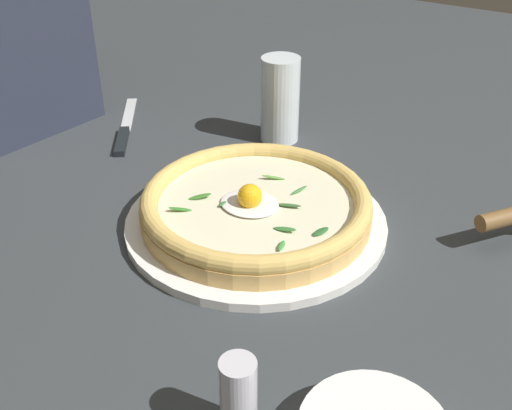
{
  "coord_description": "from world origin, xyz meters",
  "views": [
    {
      "loc": [
        -0.39,
        0.61,
        0.45
      ],
      "look_at": [
        -0.03,
        0.04,
        0.03
      ],
      "focal_mm": 43.52,
      "sensor_mm": 36.0,
      "label": 1
    }
  ],
  "objects_px": {
    "table_knife": "(124,132)",
    "pepper_shaker": "(238,398)",
    "drinking_glass": "(280,105)",
    "pizza": "(256,205)"
  },
  "relations": [
    {
      "from": "table_knife",
      "to": "pepper_shaker",
      "type": "bearing_deg",
      "value": 141.64
    },
    {
      "from": "drinking_glass",
      "to": "pepper_shaker",
      "type": "relative_size",
      "value": 1.69
    },
    {
      "from": "pizza",
      "to": "table_knife",
      "type": "bearing_deg",
      "value": -18.69
    },
    {
      "from": "table_knife",
      "to": "drinking_glass",
      "type": "height_order",
      "value": "drinking_glass"
    },
    {
      "from": "pepper_shaker",
      "to": "table_knife",
      "type": "bearing_deg",
      "value": -38.36
    },
    {
      "from": "drinking_glass",
      "to": "pizza",
      "type": "bearing_deg",
      "value": 113.85
    },
    {
      "from": "drinking_glass",
      "to": "table_knife",
      "type": "bearing_deg",
      "value": 28.92
    },
    {
      "from": "pizza",
      "to": "drinking_glass",
      "type": "distance_m",
      "value": 0.26
    },
    {
      "from": "drinking_glass",
      "to": "pepper_shaker",
      "type": "height_order",
      "value": "drinking_glass"
    },
    {
      "from": "table_knife",
      "to": "pepper_shaker",
      "type": "relative_size",
      "value": 2.43
    }
  ]
}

